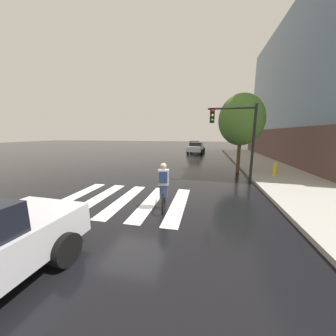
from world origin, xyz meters
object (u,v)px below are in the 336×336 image
(sedan_mid, at_px, (196,147))
(street_tree_near, at_px, (241,120))
(fire_hydrant, at_px, (275,169))
(sedan_far, at_px, (195,145))
(cyclist, at_px, (164,186))
(traffic_light_near, at_px, (237,131))

(sedan_mid, height_order, street_tree_near, street_tree_near)
(sedan_mid, height_order, fire_hydrant, sedan_mid)
(sedan_far, distance_m, cyclist, 25.86)
(cyclist, distance_m, traffic_light_near, 5.54)
(cyclist, distance_m, fire_hydrant, 8.20)
(traffic_light_near, xyz_separation_m, street_tree_near, (0.69, 3.18, 0.76))
(traffic_light_near, distance_m, street_tree_near, 3.34)
(sedan_mid, height_order, sedan_far, sedan_mid)
(sedan_far, relative_size, fire_hydrant, 5.63)
(traffic_light_near, bearing_deg, sedan_far, 99.36)
(traffic_light_near, height_order, fire_hydrant, traffic_light_near)
(sedan_mid, xyz_separation_m, cyclist, (-0.07, -19.72, 0.04))
(fire_hydrant, relative_size, street_tree_near, 0.15)
(sedan_mid, distance_m, traffic_light_near, 15.96)
(sedan_mid, relative_size, sedan_far, 1.05)
(sedan_mid, relative_size, street_tree_near, 0.86)
(sedan_mid, height_order, traffic_light_near, traffic_light_near)
(sedan_far, bearing_deg, sedan_mid, -84.24)
(street_tree_near, bearing_deg, fire_hydrant, -36.31)
(cyclist, xyz_separation_m, street_tree_near, (3.71, 7.36, 2.78))
(fire_hydrant, distance_m, street_tree_near, 3.91)
(cyclist, height_order, traffic_light_near, traffic_light_near)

